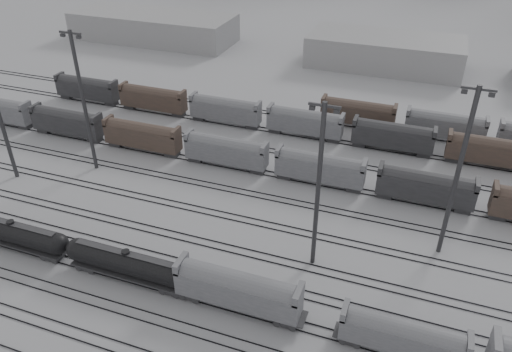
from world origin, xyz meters
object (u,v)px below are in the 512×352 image
(light_mast_c, at_px, (318,185))
(hopper_car_b, at_px, (403,335))
(hopper_car_a, at_px, (238,288))
(tank_car_a, at_px, (14,233))
(tank_car_b, at_px, (128,264))

(light_mast_c, bearing_deg, hopper_car_b, -41.53)
(light_mast_c, bearing_deg, hopper_car_a, -119.12)
(tank_car_a, xyz_separation_m, tank_car_b, (18.33, 0.00, 0.04))
(tank_car_a, distance_m, tank_car_b, 18.33)
(tank_car_a, distance_m, hopper_car_b, 52.73)
(tank_car_a, xyz_separation_m, hopper_car_b, (52.73, 0.00, 0.43))
(hopper_car_b, bearing_deg, tank_car_a, 180.00)
(tank_car_a, bearing_deg, hopper_car_a, 0.00)
(hopper_car_a, relative_size, hopper_car_b, 1.14)
(tank_car_b, height_order, hopper_car_a, hopper_car_a)
(hopper_car_a, relative_size, light_mast_c, 0.66)
(tank_car_a, xyz_separation_m, hopper_car_a, (33.56, 0.00, 0.87))
(tank_car_b, distance_m, hopper_car_a, 15.26)
(hopper_car_b, height_order, light_mast_c, light_mast_c)
(hopper_car_a, bearing_deg, light_mast_c, 60.88)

